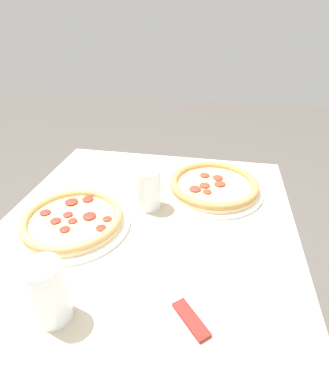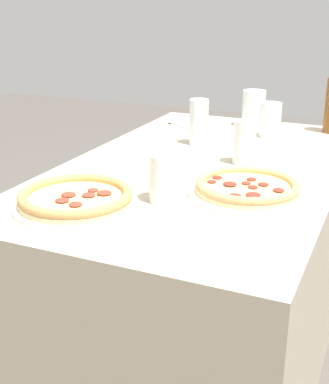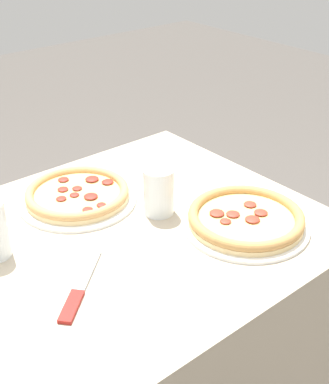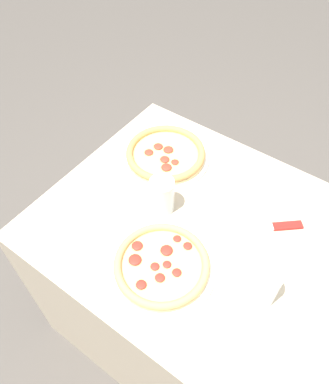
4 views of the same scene
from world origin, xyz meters
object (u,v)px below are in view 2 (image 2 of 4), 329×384
glass_iced_tea (270,122)px  glass_cola (165,181)px  glass_red_wine (253,110)px  spoon (179,125)px  glass_mango_juice (199,123)px  knife (168,161)px  glass_water (244,143)px  pizza_veggie (76,199)px  pizza_margherita (247,188)px

glass_iced_tea → glass_cola: glass_iced_tea is taller
glass_red_wine → spoon: glass_red_wine is taller
glass_mango_juice → glass_cola: bearing=11.8°
glass_iced_tea → knife: glass_iced_tea is taller
glass_iced_tea → knife: bearing=-26.2°
knife → spoon: size_ratio=1.10×
knife → glass_iced_tea: bearing=153.8°
glass_water → knife: glass_water is taller
glass_water → glass_cola: glass_water is taller
glass_water → knife: bearing=-70.0°
glass_red_wine → spoon: size_ratio=0.82×
knife → glass_water: bearing=110.0°
glass_water → glass_iced_tea: size_ratio=1.07×
glass_cola → glass_mango_juice: size_ratio=0.78×
glass_cola → knife: size_ratio=0.64×
glass_iced_tea → glass_cola: 0.70m
glass_mango_juice → knife: 0.23m
pizza_veggie → knife: pizza_veggie is taller
glass_iced_tea → glass_mango_juice: bearing=-44.9°
pizza_margherita → glass_water: 0.26m
glass_iced_tea → glass_red_wine: glass_red_wine is taller
pizza_margherita → glass_cola: size_ratio=2.51×
knife → spoon: spoon is taller
glass_mango_juice → glass_iced_tea: bearing=135.1°
glass_iced_tea → glass_water: bearing=0.7°
knife → glass_mango_juice: bearing=176.8°
glass_cola → spoon: 0.77m
glass_cola → glass_iced_tea: bearing=173.4°
glass_water → glass_iced_tea: bearing=-179.3°
glass_water → glass_iced_tea: (-0.33, -0.00, -0.01)m
pizza_veggie → spoon: bearing=-173.8°
pizza_veggie → glass_cola: glass_cola is taller
spoon → glass_iced_tea: bearing=85.6°
glass_water → glass_red_wine: 0.47m
spoon → knife: bearing=18.4°
glass_water → glass_red_wine: bearing=-168.1°
pizza_veggie → glass_red_wine: glass_red_wine is taller
glass_iced_tea → spoon: bearing=-94.4°
pizza_veggie → pizza_margherita: size_ratio=1.01×
pizza_margherita → glass_cola: glass_cola is taller
knife → spoon: bearing=-161.6°
glass_iced_tea → glass_mango_juice: glass_mango_juice is taller
pizza_margherita → knife: bearing=-121.3°
pizza_veggie → glass_iced_tea: glass_iced_tea is taller
glass_red_wine → glass_mango_juice: glass_mango_juice is taller
pizza_margherita → glass_mango_juice: glass_mango_juice is taller
pizza_margherita → glass_red_wine: 0.73m
glass_water → knife: size_ratio=0.71×
pizza_margherita → glass_cola: (0.12, -0.16, 0.03)m
knife → pizza_margherita: bearing=58.7°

